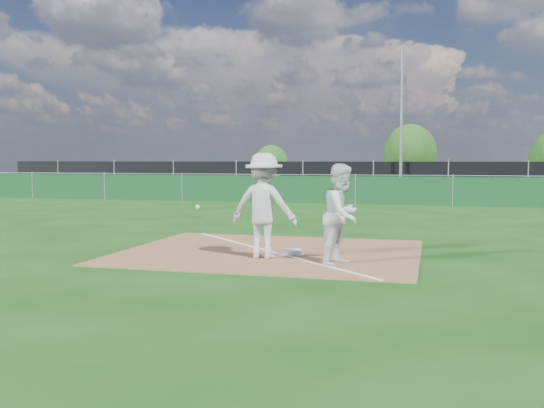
{
  "coord_description": "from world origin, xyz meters",
  "views": [
    {
      "loc": [
        3.21,
        -10.92,
        1.91
      ],
      "look_at": [
        0.03,
        1.0,
        1.0
      ],
      "focal_mm": 40.0,
      "sensor_mm": 36.0,
      "label": 1
    }
  ],
  "objects_px": {
    "play_at_first": "(264,206)",
    "runner": "(342,215)",
    "car_mid": "(370,178)",
    "tree_left": "(271,164)",
    "light_pole": "(401,121)",
    "tree_mid": "(410,154)",
    "first_base": "(292,252)",
    "car_left": "(302,178)",
    "car_right": "(481,180)"
  },
  "relations": [
    {
      "from": "play_at_first",
      "to": "tree_left",
      "type": "height_order",
      "value": "tree_left"
    },
    {
      "from": "tree_mid",
      "to": "first_base",
      "type": "bearing_deg",
      "value": -91.82
    },
    {
      "from": "car_right",
      "to": "car_left",
      "type": "bearing_deg",
      "value": 77.56
    },
    {
      "from": "car_right",
      "to": "tree_left",
      "type": "height_order",
      "value": "tree_left"
    },
    {
      "from": "car_left",
      "to": "car_right",
      "type": "height_order",
      "value": "car_right"
    },
    {
      "from": "play_at_first",
      "to": "light_pole",
      "type": "bearing_deg",
      "value": 86.4
    },
    {
      "from": "first_base",
      "to": "car_mid",
      "type": "distance_m",
      "value": 26.93
    },
    {
      "from": "first_base",
      "to": "tree_left",
      "type": "height_order",
      "value": "tree_left"
    },
    {
      "from": "car_left",
      "to": "first_base",
      "type": "bearing_deg",
      "value": -162.72
    },
    {
      "from": "light_pole",
      "to": "car_right",
      "type": "height_order",
      "value": "light_pole"
    },
    {
      "from": "play_at_first",
      "to": "tree_mid",
      "type": "relative_size",
      "value": 0.45
    },
    {
      "from": "play_at_first",
      "to": "car_mid",
      "type": "height_order",
      "value": "play_at_first"
    },
    {
      "from": "light_pole",
      "to": "play_at_first",
      "type": "relative_size",
      "value": 3.95
    },
    {
      "from": "light_pole",
      "to": "tree_mid",
      "type": "xyz_separation_m",
      "value": [
        0.06,
        11.59,
        -1.68
      ]
    },
    {
      "from": "first_base",
      "to": "car_left",
      "type": "xyz_separation_m",
      "value": [
        -5.52,
        26.83,
        0.64
      ]
    },
    {
      "from": "runner",
      "to": "car_left",
      "type": "relative_size",
      "value": 0.45
    },
    {
      "from": "light_pole",
      "to": "play_at_first",
      "type": "xyz_separation_m",
      "value": [
        -1.42,
        -22.51,
        -2.97
      ]
    },
    {
      "from": "tree_left",
      "to": "tree_mid",
      "type": "height_order",
      "value": "tree_mid"
    },
    {
      "from": "play_at_first",
      "to": "runner",
      "type": "relative_size",
      "value": 1.11
    },
    {
      "from": "light_pole",
      "to": "tree_mid",
      "type": "height_order",
      "value": "light_pole"
    },
    {
      "from": "first_base",
      "to": "runner",
      "type": "height_order",
      "value": "runner"
    },
    {
      "from": "first_base",
      "to": "car_mid",
      "type": "relative_size",
      "value": 0.09
    },
    {
      "from": "car_left",
      "to": "runner",
      "type": "bearing_deg",
      "value": -160.84
    },
    {
      "from": "play_at_first",
      "to": "car_mid",
      "type": "xyz_separation_m",
      "value": [
        -0.71,
        27.5,
        -0.29
      ]
    },
    {
      "from": "tree_mid",
      "to": "car_mid",
      "type": "bearing_deg",
      "value": -108.36
    },
    {
      "from": "play_at_first",
      "to": "tree_left",
      "type": "relative_size",
      "value": 0.66
    },
    {
      "from": "runner",
      "to": "car_left",
      "type": "distance_m",
      "value": 28.49
    },
    {
      "from": "runner",
      "to": "play_at_first",
      "type": "bearing_deg",
      "value": 99.81
    },
    {
      "from": "car_mid",
      "to": "runner",
      "type": "bearing_deg",
      "value": -157.01
    },
    {
      "from": "play_at_first",
      "to": "runner",
      "type": "distance_m",
      "value": 1.58
    },
    {
      "from": "runner",
      "to": "car_right",
      "type": "distance_m",
      "value": 27.12
    },
    {
      "from": "first_base",
      "to": "car_right",
      "type": "bearing_deg",
      "value": 78.15
    },
    {
      "from": "runner",
      "to": "car_right",
      "type": "bearing_deg",
      "value": 10.62
    },
    {
      "from": "first_base",
      "to": "play_at_first",
      "type": "relative_size",
      "value": 0.19
    },
    {
      "from": "runner",
      "to": "car_left",
      "type": "bearing_deg",
      "value": 33.27
    },
    {
      "from": "car_mid",
      "to": "tree_left",
      "type": "relative_size",
      "value": 1.45
    },
    {
      "from": "first_base",
      "to": "tree_mid",
      "type": "distance_m",
      "value": 33.59
    },
    {
      "from": "runner",
      "to": "car_mid",
      "type": "xyz_separation_m",
      "value": [
        -2.26,
        27.77,
        -0.18
      ]
    },
    {
      "from": "first_base",
      "to": "tree_mid",
      "type": "bearing_deg",
      "value": 88.18
    },
    {
      "from": "tree_left",
      "to": "tree_mid",
      "type": "distance_m",
      "value": 10.39
    },
    {
      "from": "car_mid",
      "to": "car_left",
      "type": "bearing_deg",
      "value": 109.29
    },
    {
      "from": "first_base",
      "to": "car_mid",
      "type": "xyz_separation_m",
      "value": [
        -1.12,
        26.9,
        0.68
      ]
    },
    {
      "from": "play_at_first",
      "to": "tree_left",
      "type": "bearing_deg",
      "value": 104.74
    },
    {
      "from": "tree_left",
      "to": "play_at_first",
      "type": "bearing_deg",
      "value": -75.26
    },
    {
      "from": "car_mid",
      "to": "tree_mid",
      "type": "height_order",
      "value": "tree_mid"
    },
    {
      "from": "car_left",
      "to": "car_mid",
      "type": "distance_m",
      "value": 4.4
    },
    {
      "from": "light_pole",
      "to": "first_base",
      "type": "height_order",
      "value": "light_pole"
    },
    {
      "from": "light_pole",
      "to": "tree_left",
      "type": "bearing_deg",
      "value": 132.51
    },
    {
      "from": "play_at_first",
      "to": "runner",
      "type": "bearing_deg",
      "value": -9.93
    },
    {
      "from": "tree_mid",
      "to": "runner",
      "type": "bearing_deg",
      "value": -89.88
    }
  ]
}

